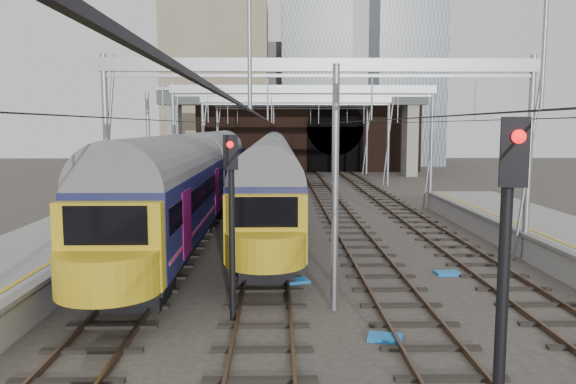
{
  "coord_description": "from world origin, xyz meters",
  "views": [
    {
      "loc": [
        -1.63,
        -13.72,
        5.28
      ],
      "look_at": [
        -1.17,
        10.82,
        2.4
      ],
      "focal_mm": 35.0,
      "sensor_mm": 36.0,
      "label": 1
    }
  ],
  "objects_px": {
    "signal_near_left": "(232,206)",
    "signal_near_centre": "(506,259)",
    "train_main": "(273,160)",
    "train_second": "(198,176)"
  },
  "relations": [
    {
      "from": "signal_near_left",
      "to": "signal_near_centre",
      "type": "bearing_deg",
      "value": -75.57
    },
    {
      "from": "train_second",
      "to": "signal_near_centre",
      "type": "relative_size",
      "value": 6.16
    },
    {
      "from": "train_main",
      "to": "train_second",
      "type": "height_order",
      "value": "train_second"
    },
    {
      "from": "signal_near_left",
      "to": "train_second",
      "type": "bearing_deg",
      "value": 82.22
    },
    {
      "from": "train_second",
      "to": "signal_near_left",
      "type": "xyz_separation_m",
      "value": [
        3.14,
        -15.96,
        0.64
      ]
    },
    {
      "from": "train_main",
      "to": "train_second",
      "type": "relative_size",
      "value": 1.87
    },
    {
      "from": "signal_near_centre",
      "to": "train_main",
      "type": "bearing_deg",
      "value": 112.32
    },
    {
      "from": "train_second",
      "to": "signal_near_left",
      "type": "relative_size",
      "value": 6.59
    },
    {
      "from": "train_second",
      "to": "train_main",
      "type": "bearing_deg",
      "value": 77.1
    },
    {
      "from": "train_main",
      "to": "train_second",
      "type": "xyz_separation_m",
      "value": [
        -4.0,
        -17.47,
        0.11
      ]
    }
  ]
}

